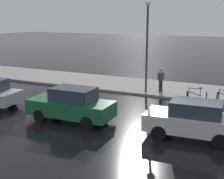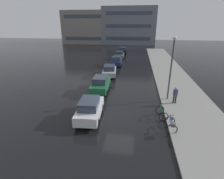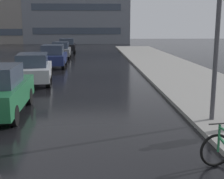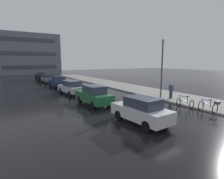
% 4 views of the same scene
% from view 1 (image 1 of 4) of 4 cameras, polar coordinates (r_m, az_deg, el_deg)
% --- Properties ---
extents(ground_plane, '(140.00, 140.00, 0.00)m').
position_cam_1_polar(ground_plane, '(16.07, 14.67, -5.60)').
color(ground_plane, black).
extents(sidewalk_kerb, '(4.80, 60.00, 0.14)m').
position_cam_1_polar(sidewalk_kerb, '(25.09, -5.26, 1.68)').
color(sidewalk_kerb, gray).
rests_on(sidewalk_kerb, ground).
extents(bicycle_second, '(0.91, 1.26, 1.01)m').
position_cam_1_polar(bicycle_second, '(19.15, 15.21, -1.31)').
color(bicycle_second, black).
rests_on(bicycle_second, ground).
extents(car_white, '(1.94, 4.03, 1.64)m').
position_cam_1_polar(car_white, '(13.60, 14.58, -5.36)').
color(car_white, silver).
rests_on(car_white, ground).
extents(car_green, '(1.84, 4.31, 1.71)m').
position_cam_1_polar(car_green, '(15.42, -7.43, -2.78)').
color(car_green, '#1E6038').
rests_on(car_green, ground).
extents(pedestrian, '(0.45, 0.34, 1.71)m').
position_cam_1_polar(pedestrian, '(21.03, 8.92, 1.82)').
color(pedestrian, '#1E2333').
rests_on(pedestrian, ground).
extents(streetlamp, '(0.34, 0.34, 6.03)m').
position_cam_1_polar(streetlamp, '(20.48, 6.44, 9.13)').
color(streetlamp, '#424247').
rests_on(streetlamp, ground).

